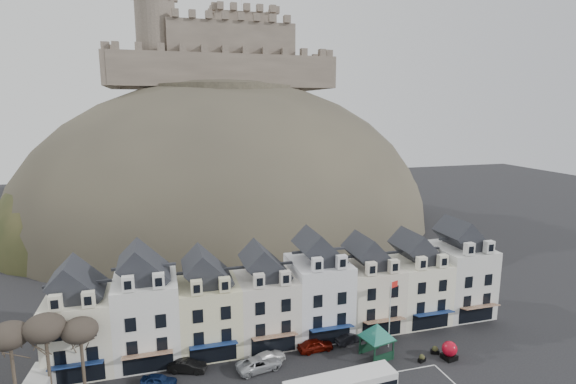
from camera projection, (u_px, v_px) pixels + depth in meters
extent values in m
cube|color=silver|center=(82.00, 330.00, 48.62)|extent=(6.80, 8.00, 8.00)
cube|color=black|center=(78.00, 285.00, 47.65)|extent=(6.80, 5.76, 2.80)
cube|color=silver|center=(55.00, 303.00, 43.90)|extent=(1.20, 0.80, 1.60)
cube|color=silver|center=(88.00, 299.00, 44.72)|extent=(1.20, 0.80, 1.60)
cube|color=black|center=(78.00, 373.00, 45.32)|extent=(5.10, 0.06, 2.20)
cube|color=navy|center=(76.00, 365.00, 44.45)|extent=(5.10, 1.29, 0.43)
cube|color=white|center=(147.00, 317.00, 50.37)|extent=(6.80, 8.00, 9.20)
cube|color=black|center=(144.00, 268.00, 49.28)|extent=(6.80, 5.76, 2.80)
cube|color=white|center=(128.00, 284.00, 45.53)|extent=(1.20, 0.80, 1.60)
cube|color=white|center=(159.00, 281.00, 46.35)|extent=(1.20, 0.80, 1.60)
cube|color=black|center=(148.00, 363.00, 47.18)|extent=(5.10, 0.06, 2.20)
cube|color=maroon|center=(148.00, 355.00, 46.31)|extent=(5.10, 1.29, 0.43)
cube|color=beige|center=(208.00, 314.00, 52.34)|extent=(6.80, 8.00, 8.00)
cube|color=black|center=(207.00, 272.00, 51.37)|extent=(6.80, 5.76, 2.80)
cube|color=beige|center=(196.00, 288.00, 47.62)|extent=(1.20, 0.80, 1.60)
cube|color=beige|center=(225.00, 284.00, 48.44)|extent=(1.20, 0.80, 1.60)
cube|color=black|center=(213.00, 353.00, 49.04)|extent=(5.10, 0.06, 2.20)
cube|color=navy|center=(214.00, 345.00, 48.16)|extent=(5.10, 1.29, 0.43)
cube|color=silver|center=(265.00, 307.00, 54.20)|extent=(6.80, 8.00, 8.00)
cube|color=black|center=(265.00, 266.00, 53.23)|extent=(6.80, 5.76, 2.80)
cube|color=silver|center=(259.00, 281.00, 49.48)|extent=(1.20, 0.80, 1.60)
cube|color=silver|center=(285.00, 278.00, 50.29)|extent=(1.20, 0.80, 1.60)
cube|color=black|center=(274.00, 344.00, 50.90)|extent=(5.10, 0.06, 2.20)
cube|color=maroon|center=(275.00, 336.00, 50.02)|extent=(5.10, 1.29, 0.43)
cube|color=white|center=(318.00, 296.00, 55.94)|extent=(6.80, 8.00, 9.20)
cube|color=black|center=(319.00, 251.00, 54.86)|extent=(6.80, 5.76, 2.80)
cube|color=white|center=(317.00, 264.00, 51.11)|extent=(1.20, 0.80, 1.60)
cube|color=white|center=(342.00, 262.00, 51.93)|extent=(1.20, 0.80, 1.60)
cube|color=black|center=(330.00, 336.00, 52.76)|extent=(5.10, 0.06, 2.20)
cube|color=navy|center=(332.00, 328.00, 51.88)|extent=(5.10, 1.29, 0.43)
cube|color=silver|center=(368.00, 294.00, 57.92)|extent=(6.80, 8.00, 8.00)
cube|color=black|center=(369.00, 256.00, 56.94)|extent=(6.80, 5.76, 2.80)
cube|color=silver|center=(371.00, 269.00, 53.19)|extent=(1.20, 0.80, 1.60)
cube|color=silver|center=(394.00, 266.00, 54.01)|extent=(1.20, 0.80, 1.60)
cube|color=black|center=(382.00, 328.00, 54.62)|extent=(5.10, 0.06, 2.20)
cube|color=maroon|center=(385.00, 320.00, 53.74)|extent=(5.10, 1.29, 0.43)
cube|color=white|center=(414.00, 288.00, 59.77)|extent=(6.80, 8.00, 8.00)
cube|color=black|center=(416.00, 251.00, 58.80)|extent=(6.80, 5.76, 2.80)
cube|color=white|center=(421.00, 263.00, 55.05)|extent=(1.20, 0.80, 1.60)
cube|color=white|center=(443.00, 261.00, 55.87)|extent=(1.20, 0.80, 1.60)
cube|color=black|center=(430.00, 321.00, 56.48)|extent=(5.10, 0.06, 2.20)
cube|color=navy|center=(434.00, 313.00, 55.60)|extent=(5.10, 1.29, 0.43)
cube|color=silver|center=(458.00, 279.00, 61.52)|extent=(6.80, 8.00, 9.20)
cube|color=black|center=(461.00, 238.00, 60.44)|extent=(6.80, 5.76, 2.80)
cube|color=silver|center=(469.00, 249.00, 56.69)|extent=(1.20, 0.80, 1.60)
cube|color=silver|center=(489.00, 247.00, 57.51)|extent=(1.20, 0.80, 1.60)
cube|color=black|center=(476.00, 314.00, 58.33)|extent=(5.10, 0.06, 2.20)
cube|color=maroon|center=(480.00, 307.00, 57.46)|extent=(5.10, 1.29, 0.43)
ellipsoid|color=#3C382F|center=(227.00, 225.00, 106.83)|extent=(96.00, 76.00, 68.00)
ellipsoid|color=#2A3319|center=(128.00, 240.00, 95.15)|extent=(52.00, 44.00, 42.00)
ellipsoid|color=#3C382F|center=(316.00, 215.00, 117.16)|extent=(56.00, 48.00, 46.00)
ellipsoid|color=#2A3319|center=(218.00, 244.00, 92.52)|extent=(40.00, 28.00, 28.00)
ellipsoid|color=#3C382F|center=(281.00, 236.00, 98.24)|extent=(36.00, 28.00, 24.00)
cylinder|color=#3C382F|center=(224.00, 92.00, 101.04)|extent=(30.00, 30.00, 3.00)
cube|color=brown|center=(226.00, 70.00, 96.43)|extent=(48.00, 2.20, 7.00)
cube|color=brown|center=(214.00, 76.00, 115.30)|extent=(48.00, 2.20, 7.00)
cube|color=brown|center=(111.00, 71.00, 99.30)|extent=(2.20, 22.00, 7.00)
cube|color=brown|center=(315.00, 75.00, 112.42)|extent=(2.20, 22.00, 7.00)
cube|color=brown|center=(227.00, 50.00, 105.38)|extent=(28.00, 18.00, 10.00)
cube|color=brown|center=(242.00, 45.00, 108.08)|extent=(14.00, 12.00, 13.00)
cylinder|color=brown|center=(157.00, 45.00, 97.23)|extent=(8.40, 8.40, 18.00)
cylinder|color=silver|center=(242.00, 5.00, 106.40)|extent=(0.16, 0.16, 5.00)
cylinder|color=#31291F|center=(14.00, 376.00, 42.22)|extent=(0.32, 0.32, 5.74)
ellipsoid|color=#383028|center=(9.00, 336.00, 41.45)|extent=(3.61, 3.61, 2.54)
cylinder|color=#31291F|center=(49.00, 369.00, 43.01)|extent=(0.32, 0.32, 6.02)
ellipsoid|color=#383028|center=(45.00, 328.00, 42.21)|extent=(3.78, 3.78, 2.67)
cylinder|color=#31291F|center=(83.00, 367.00, 43.89)|extent=(0.32, 0.32, 5.46)
ellipsoid|color=#383028|center=(80.00, 330.00, 43.16)|extent=(3.43, 3.43, 2.42)
cube|color=silver|center=(341.00, 378.00, 41.76)|extent=(10.74, 3.04, 0.25)
cube|color=orange|center=(391.00, 369.00, 43.58)|extent=(0.13, 1.18, 0.28)
cube|color=black|center=(360.00, 345.00, 51.01)|extent=(0.17, 0.17, 2.31)
cube|color=black|center=(378.00, 339.00, 52.21)|extent=(0.17, 0.17, 2.31)
cube|color=black|center=(375.00, 356.00, 48.76)|extent=(0.17, 0.17, 2.31)
cube|color=black|center=(393.00, 350.00, 49.95)|extent=(0.17, 0.17, 2.31)
cube|color=black|center=(377.00, 338.00, 50.27)|extent=(3.76, 3.76, 0.12)
cone|color=#166258|center=(377.00, 331.00, 50.10)|extent=(6.24, 6.24, 1.73)
cube|color=black|center=(449.00, 357.00, 50.20)|extent=(1.61, 1.61, 0.54)
sphere|color=#AF0A1D|center=(450.00, 349.00, 50.01)|extent=(1.68, 1.68, 1.68)
cylinder|color=silver|center=(390.00, 314.00, 52.02)|extent=(0.12, 0.12, 8.26)
cube|color=red|center=(394.00, 284.00, 51.70)|extent=(1.08, 0.42, 0.72)
cube|color=black|center=(40.00, 382.00, 43.35)|extent=(2.11, 0.26, 1.00)
cube|color=black|center=(422.00, 360.00, 49.64)|extent=(0.98, 0.70, 0.44)
sphere|color=#2A3319|center=(422.00, 357.00, 49.57)|extent=(0.62, 0.62, 0.62)
cube|color=black|center=(435.00, 352.00, 51.26)|extent=(1.04, 0.81, 0.47)
sphere|color=#2A3319|center=(435.00, 349.00, 51.19)|extent=(0.65, 0.65, 0.65)
imported|color=#0D1C43|center=(159.00, 381.00, 45.25)|extent=(3.86, 2.52, 1.22)
imported|color=black|center=(187.00, 366.00, 47.69)|extent=(4.28, 2.68, 1.33)
imported|color=#B2B5BA|center=(259.00, 364.00, 48.08)|extent=(5.24, 3.15, 1.38)
imported|color=white|center=(268.00, 357.00, 49.45)|extent=(4.57, 3.02, 1.23)
imported|color=#560B04|center=(315.00, 345.00, 51.80)|extent=(4.26, 1.96, 1.41)
imported|color=black|center=(350.00, 338.00, 53.62)|extent=(4.06, 2.13, 1.27)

